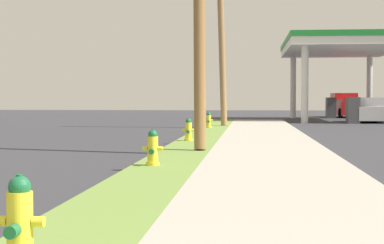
{
  "coord_description": "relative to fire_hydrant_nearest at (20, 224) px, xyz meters",
  "views": [
    {
      "loc": [
        2.46,
        -1.38,
        1.5
      ],
      "look_at": [
        1.04,
        13.88,
        0.93
      ],
      "focal_mm": 58.34,
      "sensor_mm": 36.0,
      "label": 1
    }
  ],
  "objects": [
    {
      "name": "fire_hydrant_nearest",
      "position": [
        0.0,
        0.0,
        0.0
      ],
      "size": [
        0.42,
        0.38,
        0.74
      ],
      "color": "yellow",
      "rests_on": "grass_verge"
    },
    {
      "name": "fire_hydrant_fourth",
      "position": [
        -0.04,
        24.61,
        0.0
      ],
      "size": [
        0.42,
        0.37,
        0.74
      ],
      "color": "yellow",
      "rests_on": "grass_verge"
    },
    {
      "name": "fire_hydrant_second",
      "position": [
        -0.08,
        7.7,
        0.0
      ],
      "size": [
        0.42,
        0.38,
        0.74
      ],
      "color": "yellow",
      "rests_on": "grass_verge"
    },
    {
      "name": "truck_red_at_forecourt",
      "position": [
        9.7,
        46.46,
        0.47
      ],
      "size": [
        2.48,
        5.53,
        1.97
      ],
      "color": "red",
      "rests_on": "ground"
    },
    {
      "name": "car_silver_by_near_pump",
      "position": [
        9.32,
        35.29,
        0.28
      ],
      "size": [
        2.0,
        4.53,
        1.57
      ],
      "color": "#BCBCC1",
      "rests_on": "ground"
    },
    {
      "name": "utility_pole_background",
      "position": [
        0.47,
        26.96,
        3.87
      ],
      "size": [
        1.4,
        0.39,
        8.23
      ],
      "color": "#937047",
      "rests_on": "grass_verge"
    },
    {
      "name": "fire_hydrant_third",
      "position": [
        -0.09,
        15.35,
        0.0
      ],
      "size": [
        0.42,
        0.37,
        0.74
      ],
      "color": "yellow",
      "rests_on": "grass_verge"
    }
  ]
}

